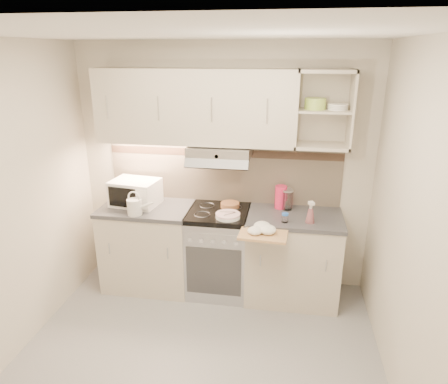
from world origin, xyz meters
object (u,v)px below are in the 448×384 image
object	(u,v)px
plate_stack	(228,216)
glass_jar	(287,199)
electric_range	(219,251)
cutting_board	(264,232)
microwave	(135,192)
watering_can	(135,206)
spray_bottle	(310,214)
pink_pitcher	(281,197)

from	to	relation	value
plate_stack	glass_jar	bearing A→B (deg)	29.16
electric_range	cutting_board	xyz separation A→B (m)	(0.48, -0.37, 0.42)
microwave	glass_jar	world-z (taller)	microwave
electric_range	plate_stack	world-z (taller)	plate_stack
electric_range	plate_stack	xyz separation A→B (m)	(0.12, -0.16, 0.47)
electric_range	cutting_board	bearing A→B (deg)	-37.69
microwave	glass_jar	size ratio (longest dim) A/B	2.40
glass_jar	microwave	bearing A→B (deg)	-175.83
electric_range	glass_jar	size ratio (longest dim) A/B	4.28
electric_range	glass_jar	xyz separation A→B (m)	(0.67, 0.15, 0.56)
watering_can	glass_jar	xyz separation A→B (m)	(1.45, 0.37, 0.02)
electric_range	spray_bottle	bearing A→B (deg)	-9.51
cutting_board	glass_jar	bearing A→B (deg)	73.05
electric_range	spray_bottle	xyz separation A→B (m)	(0.88, -0.15, 0.54)
watering_can	spray_bottle	bearing A→B (deg)	6.68
electric_range	watering_can	distance (m)	0.97
cutting_board	spray_bottle	bearing A→B (deg)	31.84
plate_stack	cutting_board	bearing A→B (deg)	-30.41
electric_range	pink_pitcher	world-z (taller)	pink_pitcher
microwave	spray_bottle	bearing A→B (deg)	2.14
pink_pitcher	microwave	bearing A→B (deg)	-150.76
microwave	plate_stack	distance (m)	1.02
microwave	cutting_board	xyz separation A→B (m)	(1.35, -0.40, -0.16)
plate_stack	pink_pitcher	distance (m)	0.60
pink_pitcher	spray_bottle	world-z (taller)	pink_pitcher
spray_bottle	cutting_board	xyz separation A→B (m)	(-0.41, -0.22, -0.12)
glass_jar	cutting_board	size ratio (longest dim) A/B	0.50
pink_pitcher	plate_stack	bearing A→B (deg)	-121.72
electric_range	microwave	size ratio (longest dim) A/B	1.78
electric_range	watering_can	xyz separation A→B (m)	(-0.78, -0.22, 0.53)
cutting_board	plate_stack	bearing A→B (deg)	153.21
electric_range	glass_jar	distance (m)	0.88
spray_bottle	glass_jar	bearing A→B (deg)	101.96
plate_stack	glass_jar	world-z (taller)	glass_jar
plate_stack	pink_pitcher	bearing A→B (deg)	34.34
watering_can	spray_bottle	xyz separation A→B (m)	(1.66, 0.07, 0.00)
watering_can	plate_stack	world-z (taller)	watering_can
electric_range	microwave	bearing A→B (deg)	177.55
plate_stack	pink_pitcher	world-z (taller)	pink_pitcher
watering_can	glass_jar	size ratio (longest dim) A/B	1.34
cutting_board	microwave	bearing A→B (deg)	166.91
watering_can	spray_bottle	world-z (taller)	watering_can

